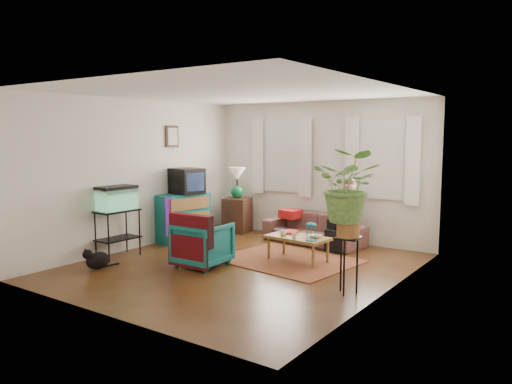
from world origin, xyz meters
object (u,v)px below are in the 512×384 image
Objects in this scene: side_table at (237,215)px; dresser at (182,217)px; armchair at (203,242)px; sofa at (314,224)px; coffee_table at (298,249)px; plant_stand at (347,265)px; aquarium_stand at (118,234)px.

side_table is 1.31m from dresser.
armchair is at bearing -27.01° from dresser.
sofa is at bearing 39.94° from dresser.
coffee_table is at bearing -64.45° from sofa.
armchair is at bearing -130.18° from coffee_table.
dresser is at bearing 163.98° from plant_stand.
sofa reaches higher than coffee_table.
dresser is (-2.13, -1.21, 0.08)m from sofa.
sofa is 2.45m from dresser.
plant_stand reaches higher than coffee_table.
aquarium_stand is at bearing -145.64° from coffee_table.
sofa is at bearing 54.76° from aquarium_stand.
aquarium_stand is 2.93m from coffee_table.
armchair is (1.48, -1.13, -0.08)m from dresser.
armchair is (-0.65, -2.34, 0.00)m from sofa.
armchair reaches higher than sofa.
dresser is 1.86m from armchair.
sofa is 2.43m from armchair.
aquarium_stand is 0.79× the size of coffee_table.
dresser is 4.01m from plant_stand.
sofa is 1.94× the size of coffee_table.
sofa is 2.60× the size of plant_stand.
sofa is 3.46m from aquarium_stand.
plant_stand is at bearing 178.30° from armchair.
aquarium_stand is at bearing -174.08° from plant_stand.
armchair is at bearing -179.44° from plant_stand.
aquarium_stand reaches higher than sofa.
armchair reaches higher than coffee_table.
side_table is 0.91× the size of aquarium_stand.
plant_stand is (3.85, -1.11, -0.08)m from dresser.
side_table reaches higher than coffee_table.
aquarium_stand is 1.54m from armchair.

